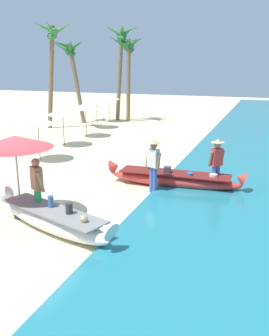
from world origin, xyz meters
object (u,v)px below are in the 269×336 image
boat_red_midground (174,179)px  palm_tree_tall_inland (71,56)px  person_tourist_customer (37,186)px  patio_umbrella_large (15,142)px  boat_white_foreground (53,219)px  person_vendor_assistant (217,160)px  palm_tree_far_behind (128,54)px  palm_tree_mid_cluster (52,45)px  person_vendor_hatted (153,162)px  palm_tree_leaning_seaward (121,46)px

boat_red_midground → palm_tree_tall_inland: 16.18m
person_tourist_customer → patio_umbrella_large: (-0.60, -0.00, 1.13)m
boat_white_foreground → palm_tree_tall_inland: (-8.38, 16.11, 4.24)m
person_vendor_assistant → palm_tree_far_behind: palm_tree_far_behind is taller
person_vendor_assistant → palm_tree_tall_inland: bearing=135.8°
palm_tree_tall_inland → palm_tree_mid_cluster: palm_tree_mid_cluster is taller
patio_umbrella_large → person_vendor_assistant: bearing=42.4°
boat_white_foreground → palm_tree_tall_inland: palm_tree_tall_inland is taller
person_vendor_hatted → person_tourist_customer: bearing=-124.6°
person_vendor_hatted → person_vendor_assistant: 2.14m
person_vendor_assistant → person_vendor_hatted: bearing=-150.5°
person_vendor_assistant → patio_umbrella_large: size_ratio=0.76×
person_tourist_customer → palm_tree_far_behind: bearing=103.4°
palm_tree_leaning_seaward → palm_tree_mid_cluster: (-2.70, -4.58, -0.11)m
palm_tree_tall_inland → palm_tree_mid_cluster: bearing=-84.7°
patio_umbrella_large → palm_tree_tall_inland: palm_tree_tall_inland is taller
palm_tree_leaning_seaward → person_vendor_assistant: bearing=-56.6°
boat_white_foreground → person_tourist_customer: 1.08m
person_vendor_hatted → palm_tree_tall_inland: (-9.88, 12.46, 3.51)m
boat_white_foreground → person_vendor_hatted: 4.01m
boat_red_midground → patio_umbrella_large: size_ratio=2.10×
palm_tree_mid_cluster → person_vendor_hatted: bearing=-45.5°
person_vendor_hatted → palm_tree_mid_cluster: (-9.63, 9.82, 4.12)m
boat_red_midground → palm_tree_tall_inland: palm_tree_tall_inland is taller
person_vendor_assistant → palm_tree_mid_cluster: 15.04m
person_vendor_assistant → palm_tree_mid_cluster: size_ratio=0.26×
patio_umbrella_large → palm_tree_leaning_seaward: size_ratio=0.34×
person_tourist_customer → palm_tree_tall_inland: size_ratio=0.30×
person_vendor_assistant → patio_umbrella_large: bearing=-137.6°
boat_red_midground → patio_umbrella_large: bearing=-129.5°
palm_tree_mid_cluster → boat_red_midground: bearing=-41.6°
person_tourist_customer → patio_umbrella_large: patio_umbrella_large is taller
palm_tree_leaning_seaward → patio_umbrella_large: bearing=-76.8°
person_tourist_customer → patio_umbrella_large: bearing=-179.8°
boat_white_foreground → palm_tree_tall_inland: 18.65m
boat_red_midground → palm_tree_leaning_seaward: (-7.45, 13.58, 4.98)m
person_vendor_hatted → palm_tree_leaning_seaward: size_ratio=0.27×
boat_white_foreground → palm_tree_mid_cluster: palm_tree_mid_cluster is taller
palm_tree_far_behind → person_vendor_hatted: bearing=-65.9°
person_vendor_hatted → palm_tree_far_behind: 15.93m
patio_umbrella_large → palm_tree_far_behind: 17.90m
boat_red_midground → patio_umbrella_large: 5.53m
person_vendor_hatted → patio_umbrella_large: patio_umbrella_large is taller
person_vendor_assistant → palm_tree_leaning_seaward: size_ratio=0.26×
person_tourist_customer → palm_tree_tall_inland: (-7.67, 15.66, 3.57)m
person_tourist_customer → boat_white_foreground: bearing=-31.8°
person_tourist_customer → palm_tree_far_behind: 18.22m
boat_white_foreground → person_vendor_assistant: size_ratio=2.35×
palm_tree_mid_cluster → palm_tree_far_behind: 5.47m
person_vendor_assistant → palm_tree_tall_inland: palm_tree_tall_inland is taller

